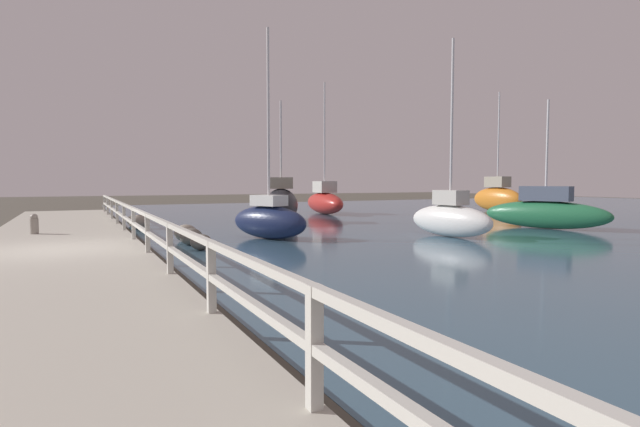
# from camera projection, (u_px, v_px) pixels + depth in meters

# --- Properties ---
(ground_plane) EXTENTS (120.00, 120.00, 0.00)m
(ground_plane) POSITION_uv_depth(u_px,v_px,m) (57.00, 262.00, 11.96)
(ground_plane) COLOR #4C473D
(dock_walkway) EXTENTS (3.99, 36.00, 0.31)m
(dock_walkway) POSITION_uv_depth(u_px,v_px,m) (57.00, 256.00, 11.95)
(dock_walkway) COLOR #B2AD9E
(dock_walkway) RESTS_ON ground
(railing) EXTENTS (0.10, 32.50, 0.90)m
(railing) POSITION_uv_depth(u_px,v_px,m) (140.00, 221.00, 12.74)
(railing) COLOR beige
(railing) RESTS_ON dock_walkway
(boulder_downstream) EXTENTS (0.60, 0.54, 0.45)m
(boulder_downstream) POSITION_uv_depth(u_px,v_px,m) (201.00, 242.00, 14.06)
(boulder_downstream) COLOR #666056
(boulder_downstream) RESTS_ON ground
(boulder_water_edge) EXTENTS (0.78, 0.71, 0.59)m
(boulder_water_edge) POSITION_uv_depth(u_px,v_px,m) (139.00, 222.00, 20.26)
(boulder_water_edge) COLOR gray
(boulder_water_edge) RESTS_ON ground
(boulder_far_strip) EXTENTS (0.73, 0.66, 0.55)m
(boulder_far_strip) POSITION_uv_depth(u_px,v_px,m) (186.00, 233.00, 16.15)
(boulder_far_strip) COLOR gray
(boulder_far_strip) RESTS_ON ground
(boulder_near_dock) EXTENTS (0.63, 0.57, 0.48)m
(boulder_near_dock) POSITION_uv_depth(u_px,v_px,m) (134.00, 220.00, 21.83)
(boulder_near_dock) COLOR #666056
(boulder_near_dock) RESTS_ON ground
(boulder_mid_strip) EXTENTS (0.69, 0.62, 0.51)m
(boulder_mid_strip) POSITION_uv_depth(u_px,v_px,m) (191.00, 237.00, 15.17)
(boulder_mid_strip) COLOR #666056
(boulder_mid_strip) RESTS_ON ground
(mooring_bollard) EXTENTS (0.24, 0.24, 0.63)m
(mooring_bollard) POSITION_uv_depth(u_px,v_px,m) (34.00, 224.00, 15.48)
(mooring_bollard) COLOR gray
(mooring_bollard) RESTS_ON dock_walkway
(sailboat_black) EXTENTS (3.47, 5.59, 5.73)m
(sailboat_black) POSITION_uv_depth(u_px,v_px,m) (281.00, 204.00, 23.76)
(sailboat_black) COLOR black
(sailboat_black) RESTS_ON water_surface
(sailboat_green) EXTENTS (2.62, 5.07, 5.25)m
(sailboat_green) POSITION_uv_depth(u_px,v_px,m) (545.00, 212.00, 20.45)
(sailboat_green) COLOR #236B42
(sailboat_green) RESTS_ON water_surface
(sailboat_navy) EXTENTS (2.28, 3.37, 6.99)m
(sailboat_navy) POSITION_uv_depth(u_px,v_px,m) (269.00, 220.00, 16.77)
(sailboat_navy) COLOR #192347
(sailboat_navy) RESTS_ON water_surface
(sailboat_white) EXTENTS (1.31, 3.67, 6.82)m
(sailboat_white) POSITION_uv_depth(u_px,v_px,m) (450.00, 218.00, 17.41)
(sailboat_white) COLOR white
(sailboat_white) RESTS_ON water_surface
(sailboat_orange) EXTENTS (1.29, 4.08, 7.64)m
(sailboat_orange) POSITION_uv_depth(u_px,v_px,m) (497.00, 197.00, 32.22)
(sailboat_orange) COLOR orange
(sailboat_orange) RESTS_ON water_surface
(sailboat_red) EXTENTS (2.10, 5.41, 7.80)m
(sailboat_red) POSITION_uv_depth(u_px,v_px,m) (325.00, 201.00, 29.92)
(sailboat_red) COLOR red
(sailboat_red) RESTS_ON water_surface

